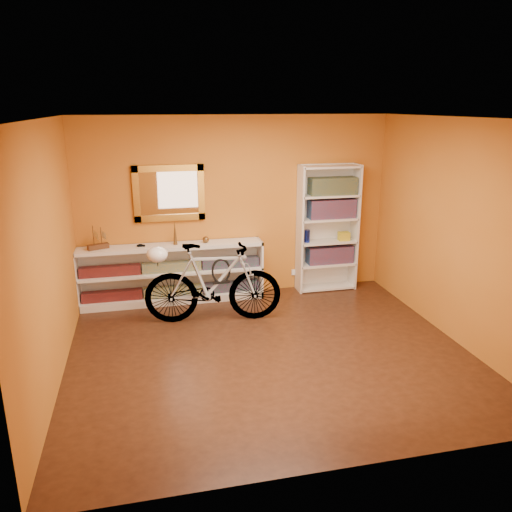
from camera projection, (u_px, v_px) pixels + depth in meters
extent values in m
cube|color=black|center=(269.00, 352.00, 5.79)|extent=(4.50, 4.00, 0.01)
cube|color=silver|center=(271.00, 118.00, 5.03)|extent=(4.50, 4.00, 0.01)
cube|color=#B6651B|center=(236.00, 207.00, 7.28)|extent=(4.50, 0.01, 2.60)
cube|color=#B6651B|center=(48.00, 257.00, 4.93)|extent=(0.01, 4.00, 2.60)
cube|color=#B6651B|center=(457.00, 232.00, 5.89)|extent=(0.01, 4.00, 2.60)
cube|color=#9B671C|center=(169.00, 193.00, 6.97)|extent=(0.98, 0.06, 0.78)
cube|color=silver|center=(294.00, 272.00, 7.76)|extent=(0.09, 0.02, 0.09)
cube|color=black|center=(173.00, 291.00, 7.21)|extent=(2.50, 0.13, 0.14)
cube|color=navy|center=(172.00, 267.00, 7.10)|extent=(2.50, 0.13, 0.14)
imported|color=black|center=(141.00, 246.00, 6.94)|extent=(0.00, 0.00, 0.00)
cone|color=brown|center=(175.00, 233.00, 7.00)|extent=(0.06, 0.06, 0.34)
sphere|color=brown|center=(206.00, 240.00, 7.12)|extent=(0.09, 0.09, 0.09)
cube|color=maroon|center=(330.00, 254.00, 7.65)|extent=(0.70, 0.22, 0.26)
cube|color=maroon|center=(332.00, 208.00, 7.44)|extent=(0.70, 0.22, 0.28)
cube|color=navy|center=(333.00, 186.00, 7.34)|extent=(0.70, 0.22, 0.25)
cylinder|color=#162597|center=(307.00, 236.00, 7.46)|extent=(0.08, 0.08, 0.19)
cube|color=maroon|center=(316.00, 188.00, 7.33)|extent=(0.16, 0.16, 0.20)
cube|color=gold|center=(344.00, 236.00, 7.57)|extent=(0.17, 0.11, 0.13)
imported|color=silver|center=(213.00, 283.00, 6.48)|extent=(0.68, 1.84, 1.06)
ellipsoid|color=white|center=(157.00, 254.00, 6.29)|extent=(0.26, 0.25, 0.20)
torus|color=black|center=(221.00, 271.00, 6.44)|extent=(0.25, 0.03, 0.25)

